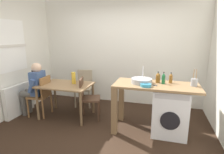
# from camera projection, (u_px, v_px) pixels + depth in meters

# --- Properties ---
(ground_plane) EXTENTS (5.46, 5.46, 0.00)m
(ground_plane) POSITION_uv_depth(u_px,v_px,m) (98.00, 133.00, 3.35)
(ground_plane) COLOR black
(wall_back) EXTENTS (4.60, 0.10, 2.70)m
(wall_back) POSITION_uv_depth(u_px,v_px,m) (120.00, 52.00, 4.68)
(wall_back) COLOR silver
(wall_back) RESTS_ON ground_plane
(radiator) EXTENTS (0.10, 0.80, 0.70)m
(radiator) POSITION_uv_depth(u_px,v_px,m) (19.00, 99.00, 4.08)
(radiator) COLOR white
(radiator) RESTS_ON ground_plane
(dining_table) EXTENTS (1.10, 0.76, 0.74)m
(dining_table) POSITION_uv_depth(u_px,v_px,m) (66.00, 89.00, 3.90)
(dining_table) COLOR olive
(dining_table) RESTS_ON ground_plane
(chair_person_seat) EXTENTS (0.43, 0.43, 0.90)m
(chair_person_seat) POSITION_uv_depth(u_px,v_px,m) (42.00, 94.00, 3.98)
(chair_person_seat) COLOR olive
(chair_person_seat) RESTS_ON ground_plane
(chair_opposite) EXTENTS (0.50, 0.50, 0.90)m
(chair_opposite) POSITION_uv_depth(u_px,v_px,m) (87.00, 96.00, 3.83)
(chair_opposite) COLOR #4C3323
(chair_opposite) RESTS_ON ground_plane
(chair_spare_by_wall) EXTENTS (0.46, 0.46, 0.90)m
(chair_spare_by_wall) POSITION_uv_depth(u_px,v_px,m) (84.00, 85.00, 4.63)
(chair_spare_by_wall) COLOR gray
(chair_spare_by_wall) RESTS_ON ground_plane
(seated_person) EXTENTS (0.51, 0.52, 1.20)m
(seated_person) POSITION_uv_depth(u_px,v_px,m) (35.00, 86.00, 3.98)
(seated_person) COLOR #595651
(seated_person) RESTS_ON ground_plane
(kitchen_counter) EXTENTS (1.50, 0.68, 0.92)m
(kitchen_counter) POSITION_uv_depth(u_px,v_px,m) (144.00, 92.00, 3.30)
(kitchen_counter) COLOR olive
(kitchen_counter) RESTS_ON ground_plane
(washing_machine) EXTENTS (0.60, 0.61, 0.86)m
(washing_machine) POSITION_uv_depth(u_px,v_px,m) (170.00, 111.00, 3.25)
(washing_machine) COLOR silver
(washing_machine) RESTS_ON ground_plane
(sink_basin) EXTENTS (0.38, 0.38, 0.09)m
(sink_basin) POSITION_uv_depth(u_px,v_px,m) (142.00, 81.00, 3.27)
(sink_basin) COLOR #9EA0A5
(sink_basin) RESTS_ON kitchen_counter
(tap) EXTENTS (0.02, 0.02, 0.28)m
(tap) POSITION_uv_depth(u_px,v_px,m) (143.00, 74.00, 3.42)
(tap) COLOR #B2B2B7
(tap) RESTS_ON kitchen_counter
(bottle_tall_green) EXTENTS (0.08, 0.08, 0.21)m
(bottle_tall_green) POSITION_uv_depth(u_px,v_px,m) (158.00, 78.00, 3.30)
(bottle_tall_green) COLOR brown
(bottle_tall_green) RESTS_ON kitchen_counter
(bottle_squat_brown) EXTENTS (0.06, 0.06, 0.22)m
(bottle_squat_brown) POSITION_uv_depth(u_px,v_px,m) (163.00, 79.00, 3.22)
(bottle_squat_brown) COLOR #19592D
(bottle_squat_brown) RESTS_ON kitchen_counter
(bottle_clear_small) EXTENTS (0.06, 0.06, 0.20)m
(bottle_clear_small) POSITION_uv_depth(u_px,v_px,m) (171.00, 78.00, 3.28)
(bottle_clear_small) COLOR brown
(bottle_clear_small) RESTS_ON kitchen_counter
(mixing_bowl) EXTENTS (0.19, 0.19, 0.05)m
(mixing_bowl) POSITION_uv_depth(u_px,v_px,m) (146.00, 85.00, 3.06)
(mixing_bowl) COLOR teal
(mixing_bowl) RESTS_ON kitchen_counter
(utensil_crock) EXTENTS (0.11, 0.11, 0.30)m
(utensil_crock) POSITION_uv_depth(u_px,v_px,m) (194.00, 82.00, 3.08)
(utensil_crock) COLOR gray
(utensil_crock) RESTS_ON kitchen_counter
(vase) EXTENTS (0.09, 0.09, 0.26)m
(vase) POSITION_uv_depth(u_px,v_px,m) (74.00, 78.00, 3.90)
(vase) COLOR gold
(vase) RESTS_ON dining_table
(scissors) EXTENTS (0.15, 0.06, 0.01)m
(scissors) POSITION_uv_depth(u_px,v_px,m) (153.00, 85.00, 3.13)
(scissors) COLOR #B2B2B7
(scissors) RESTS_ON kitchen_counter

